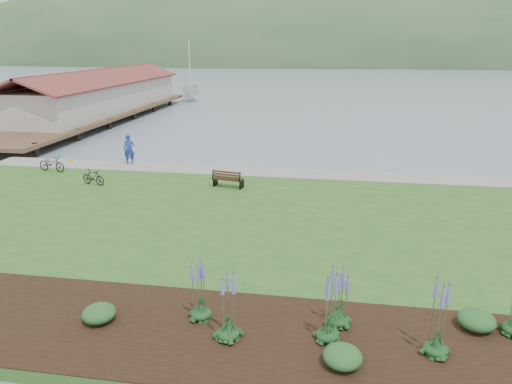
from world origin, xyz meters
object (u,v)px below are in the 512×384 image
park_bench (228,179)px  person (129,147)px  sailboat (191,101)px  bicycle_a (52,164)px

park_bench → person: 8.57m
park_bench → person: bearing=162.3°
sailboat → park_bench: bearing=-81.9°
person → bicycle_a: 4.81m
person → bicycle_a: size_ratio=1.21×
bicycle_a → park_bench: bearing=-86.6°
person → sailboat: (-7.21, 37.91, -1.56)m
park_bench → bicycle_a: 11.70m
person → sailboat: size_ratio=0.08×
park_bench → sailboat: size_ratio=0.06×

